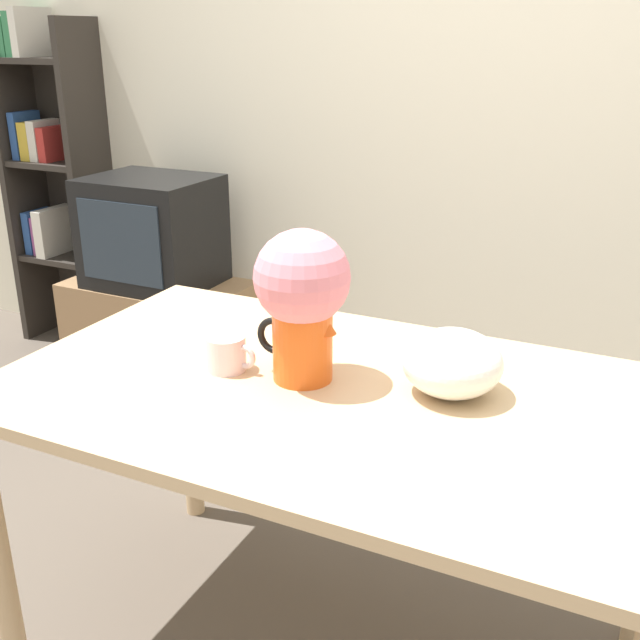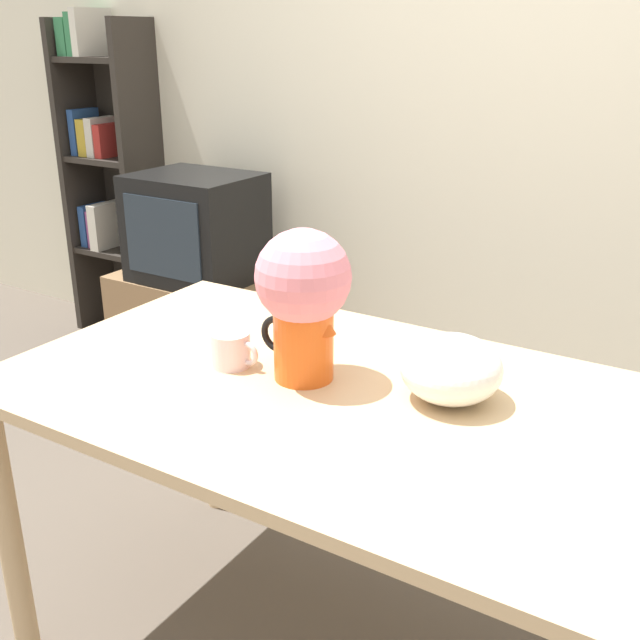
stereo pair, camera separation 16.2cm
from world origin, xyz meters
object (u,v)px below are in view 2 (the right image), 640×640
at_px(white_bowl, 451,369).
at_px(tv_set, 196,228).
at_px(flower_vase, 303,294).
at_px(coffee_mug, 232,349).

bearing_deg(white_bowl, tv_set, 146.73).
bearing_deg(flower_vase, tv_set, 138.84).
bearing_deg(white_bowl, flower_vase, -167.41).
xyz_separation_m(coffee_mug, white_bowl, (0.50, 0.11, 0.03)).
relative_size(coffee_mug, white_bowl, 0.58).
bearing_deg(white_bowl, coffee_mug, -167.97).
relative_size(flower_vase, white_bowl, 1.60).
xyz_separation_m(flower_vase, coffee_mug, (-0.18, -0.03, -0.16)).
relative_size(flower_vase, coffee_mug, 2.78).
bearing_deg(coffee_mug, tv_set, 133.79).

